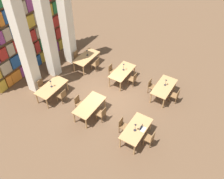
# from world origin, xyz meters

# --- Properties ---
(ground_plane) EXTENTS (40.00, 40.00, 0.00)m
(ground_plane) POSITION_xyz_m (0.00, 0.00, 0.00)
(ground_plane) COLOR brown
(bookshelf_bank) EXTENTS (6.45, 0.35, 5.50)m
(bookshelf_bank) POSITION_xyz_m (-0.00, 5.56, 2.66)
(bookshelf_bank) COLOR brown
(bookshelf_bank) RESTS_ON ground_plane
(pillar_left) EXTENTS (0.61, 0.61, 6.00)m
(pillar_left) POSITION_xyz_m (-1.68, 4.05, 3.00)
(pillar_left) COLOR silver
(pillar_left) RESTS_ON ground_plane
(pillar_center) EXTENTS (0.61, 0.61, 6.00)m
(pillar_center) POSITION_xyz_m (0.00, 4.05, 3.00)
(pillar_center) COLOR silver
(pillar_center) RESTS_ON ground_plane
(pillar_right) EXTENTS (0.61, 0.61, 6.00)m
(pillar_right) POSITION_xyz_m (1.68, 4.05, 3.00)
(pillar_right) COLOR silver
(pillar_right) RESTS_ON ground_plane
(reading_table_0) EXTENTS (1.88, 0.92, 0.77)m
(reading_table_0) POSITION_xyz_m (-1.75, -2.72, 0.68)
(reading_table_0) COLOR tan
(reading_table_0) RESTS_ON ground_plane
(chair_0) EXTENTS (0.42, 0.40, 0.88)m
(chair_0) POSITION_xyz_m (-1.72, -3.46, 0.48)
(chair_0) COLOR brown
(chair_0) RESTS_ON ground_plane
(chair_1) EXTENTS (0.42, 0.40, 0.88)m
(chair_1) POSITION_xyz_m (-1.72, -1.97, 0.48)
(chair_1) COLOR brown
(chair_1) RESTS_ON ground_plane
(desk_lamp_0) EXTENTS (0.14, 0.14, 0.48)m
(desk_lamp_0) POSITION_xyz_m (-1.88, -2.71, 1.09)
(desk_lamp_0) COLOR #232328
(desk_lamp_0) RESTS_ON reading_table_0
(laptop) EXTENTS (0.32, 0.22, 0.21)m
(laptop) POSITION_xyz_m (-1.64, -2.98, 0.81)
(laptop) COLOR silver
(laptop) RESTS_ON reading_table_0
(reading_table_1) EXTENTS (1.88, 0.92, 0.77)m
(reading_table_1) POSITION_xyz_m (1.71, -2.66, 0.68)
(reading_table_1) COLOR tan
(reading_table_1) RESTS_ON ground_plane
(chair_2) EXTENTS (0.42, 0.40, 0.88)m
(chair_2) POSITION_xyz_m (1.66, -3.41, 0.48)
(chair_2) COLOR brown
(chair_2) RESTS_ON ground_plane
(chair_3) EXTENTS (0.42, 0.40, 0.88)m
(chair_3) POSITION_xyz_m (1.66, -1.92, 0.48)
(chair_3) COLOR brown
(chair_3) RESTS_ON ground_plane
(desk_lamp_1) EXTENTS (0.14, 0.14, 0.43)m
(desk_lamp_1) POSITION_xyz_m (1.83, -2.67, 1.06)
(desk_lamp_1) COLOR #232328
(desk_lamp_1) RESTS_ON reading_table_1
(reading_table_2) EXTENTS (1.88, 0.92, 0.77)m
(reading_table_2) POSITION_xyz_m (-1.67, 0.08, 0.68)
(reading_table_2) COLOR tan
(reading_table_2) RESTS_ON ground_plane
(chair_4) EXTENTS (0.42, 0.40, 0.88)m
(chair_4) POSITION_xyz_m (-1.64, -0.67, 0.48)
(chair_4) COLOR brown
(chair_4) RESTS_ON ground_plane
(chair_5) EXTENTS (0.42, 0.40, 0.88)m
(chair_5) POSITION_xyz_m (-1.64, 0.82, 0.48)
(chair_5) COLOR brown
(chair_5) RESTS_ON ground_plane
(reading_table_3) EXTENTS (1.88, 0.92, 0.77)m
(reading_table_3) POSITION_xyz_m (1.64, 0.02, 0.68)
(reading_table_3) COLOR tan
(reading_table_3) RESTS_ON ground_plane
(chair_6) EXTENTS (0.42, 0.40, 0.88)m
(chair_6) POSITION_xyz_m (1.65, -0.72, 0.48)
(chair_6) COLOR brown
(chair_6) RESTS_ON ground_plane
(chair_7) EXTENTS (0.42, 0.40, 0.88)m
(chair_7) POSITION_xyz_m (1.65, 0.76, 0.48)
(chair_7) COLOR brown
(chair_7) RESTS_ON ground_plane
(desk_lamp_2) EXTENTS (0.14, 0.14, 0.49)m
(desk_lamp_2) POSITION_xyz_m (1.77, 0.01, 1.10)
(desk_lamp_2) COLOR #232328
(desk_lamp_2) RESTS_ON reading_table_3
(reading_table_4) EXTENTS (1.88, 0.92, 0.77)m
(reading_table_4) POSITION_xyz_m (-1.67, 2.70, 0.68)
(reading_table_4) COLOR tan
(reading_table_4) RESTS_ON ground_plane
(chair_8) EXTENTS (0.42, 0.40, 0.88)m
(chair_8) POSITION_xyz_m (-1.69, 1.96, 0.48)
(chair_8) COLOR brown
(chair_8) RESTS_ON ground_plane
(chair_9) EXTENTS (0.42, 0.40, 0.88)m
(chair_9) POSITION_xyz_m (-1.69, 3.44, 0.48)
(chair_9) COLOR brown
(chair_9) RESTS_ON ground_plane
(desk_lamp_3) EXTENTS (0.14, 0.14, 0.46)m
(desk_lamp_3) POSITION_xyz_m (-1.66, 2.70, 1.08)
(desk_lamp_3) COLOR #232328
(desk_lamp_3) RESTS_ON reading_table_4
(reading_table_5) EXTENTS (1.88, 0.92, 0.77)m
(reading_table_5) POSITION_xyz_m (1.68, 2.73, 0.68)
(reading_table_5) COLOR tan
(reading_table_5) RESTS_ON ground_plane
(chair_10) EXTENTS (0.42, 0.40, 0.88)m
(chair_10) POSITION_xyz_m (1.67, 1.99, 0.48)
(chair_10) COLOR brown
(chair_10) RESTS_ON ground_plane
(chair_11) EXTENTS (0.42, 0.40, 0.88)m
(chair_11) POSITION_xyz_m (1.67, 3.48, 0.48)
(chair_11) COLOR brown
(chair_11) RESTS_ON ground_plane
(desk_lamp_4) EXTENTS (0.14, 0.14, 0.43)m
(desk_lamp_4) POSITION_xyz_m (1.86, 2.77, 1.06)
(desk_lamp_4) COLOR #232328
(desk_lamp_4) RESTS_ON reading_table_5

